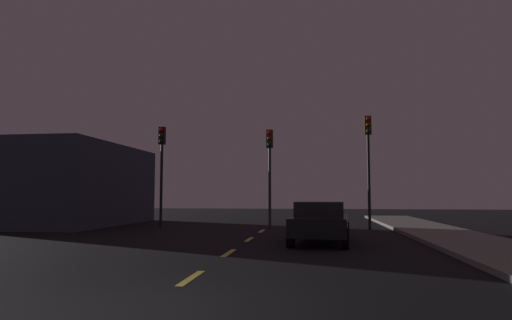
{
  "coord_description": "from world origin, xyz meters",
  "views": [
    {
      "loc": [
        2.44,
        -5.88,
        1.62
      ],
      "look_at": [
        -0.51,
        15.87,
        3.4
      ],
      "focal_mm": 30.65,
      "sensor_mm": 36.0,
      "label": 1
    }
  ],
  "objects_px": {
    "traffic_signal_right": "(368,150)",
    "car_stopped_ahead": "(321,222)",
    "traffic_signal_center": "(270,159)",
    "traffic_signal_left": "(162,157)"
  },
  "relations": [
    {
      "from": "traffic_signal_left",
      "to": "traffic_signal_center",
      "type": "xyz_separation_m",
      "value": [
        5.56,
        -0.0,
        -0.16
      ]
    },
    {
      "from": "traffic_signal_right",
      "to": "traffic_signal_center",
      "type": "bearing_deg",
      "value": -179.99
    },
    {
      "from": "traffic_signal_right",
      "to": "car_stopped_ahead",
      "type": "xyz_separation_m",
      "value": [
        -2.38,
        -6.24,
        -3.05
      ]
    },
    {
      "from": "traffic_signal_left",
      "to": "traffic_signal_right",
      "type": "relative_size",
      "value": 0.94
    },
    {
      "from": "traffic_signal_right",
      "to": "car_stopped_ahead",
      "type": "height_order",
      "value": "traffic_signal_right"
    },
    {
      "from": "car_stopped_ahead",
      "to": "traffic_signal_right",
      "type": "bearing_deg",
      "value": 69.09
    },
    {
      "from": "traffic_signal_right",
      "to": "car_stopped_ahead",
      "type": "distance_m",
      "value": 7.34
    },
    {
      "from": "traffic_signal_center",
      "to": "traffic_signal_right",
      "type": "distance_m",
      "value": 4.78
    },
    {
      "from": "traffic_signal_left",
      "to": "traffic_signal_center",
      "type": "height_order",
      "value": "traffic_signal_left"
    },
    {
      "from": "traffic_signal_center",
      "to": "traffic_signal_right",
      "type": "height_order",
      "value": "traffic_signal_right"
    }
  ]
}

